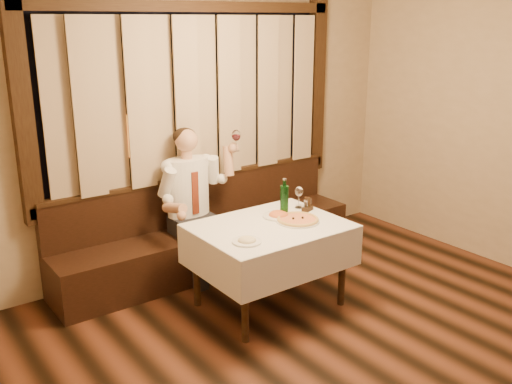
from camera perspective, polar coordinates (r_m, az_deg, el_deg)
room at (r=4.12m, az=7.62°, el=3.59°), size 5.01×6.01×2.81m
banquette at (r=5.82m, az=-4.80°, el=-4.58°), size 3.20×0.61×0.94m
dining_table at (r=4.91m, az=1.38°, el=-4.45°), size 1.27×0.97×0.76m
pizza at (r=4.95m, az=4.20°, el=-2.78°), size 0.38×0.38×0.04m
pasta_red at (r=5.05m, az=2.26°, el=-2.08°), size 0.28×0.28×0.10m
pasta_cream at (r=4.49m, az=-0.92°, el=-4.67°), size 0.24×0.24×0.08m
green_bottle at (r=5.06m, az=2.84°, el=-0.78°), size 0.07×0.07×0.34m
table_wine_glass at (r=5.27m, az=4.32°, el=-0.02°), size 0.08×0.08×0.21m
cruet_caddy at (r=5.23m, az=5.18°, el=-1.39°), size 0.13×0.10×0.13m
seated_man at (r=5.47m, az=-6.34°, el=-0.14°), size 0.81×0.61×1.46m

